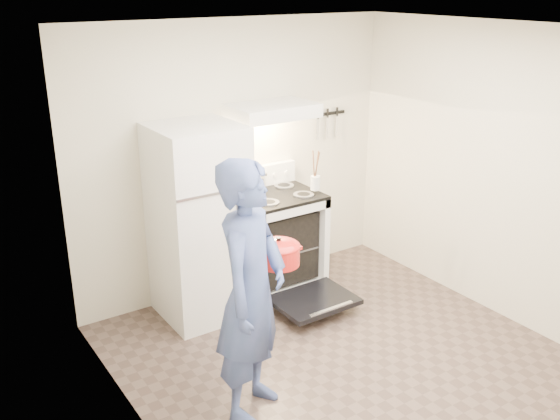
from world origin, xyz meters
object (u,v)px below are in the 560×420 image
object	(u,v)px
refrigerator	(199,223)
stove_body	(277,243)
person	(251,293)
tea_kettle	(255,176)
dutch_oven	(279,255)

from	to	relation	value
refrigerator	stove_body	size ratio (longest dim) A/B	1.85
person	refrigerator	bearing A→B (deg)	40.83
tea_kettle	dutch_oven	size ratio (longest dim) A/B	0.75
person	dutch_oven	size ratio (longest dim) A/B	4.89
tea_kettle	person	xyz separation A→B (m)	(-1.04, -1.64, -0.19)
refrigerator	tea_kettle	bearing A→B (deg)	19.04
refrigerator	dutch_oven	world-z (taller)	refrigerator
stove_body	person	size ratio (longest dim) A/B	0.51
refrigerator	tea_kettle	distance (m)	0.79
refrigerator	person	xyz separation A→B (m)	(-0.33, -1.39, 0.05)
refrigerator	tea_kettle	world-z (taller)	refrigerator
person	dutch_oven	xyz separation A→B (m)	(0.36, 0.22, 0.09)
stove_body	person	world-z (taller)	person
stove_body	dutch_oven	bearing A→B (deg)	-122.91
dutch_oven	tea_kettle	bearing A→B (deg)	64.50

